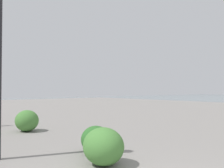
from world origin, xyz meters
TOP-DOWN VIEW (x-y plane):
  - shrub_low at (2.89, -1.35)m, footprint 0.76×0.68m
  - shrub_round at (6.88, -1.14)m, footprint 0.90×0.81m
  - shrub_wide at (2.08, -0.95)m, footprint 0.88×0.79m

SIDE VIEW (x-z plane):
  - shrub_low at x=2.89m, z-range 0.00..0.65m
  - shrub_wide at x=2.08m, z-range 0.00..0.75m
  - shrub_round at x=6.88m, z-range 0.00..0.77m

